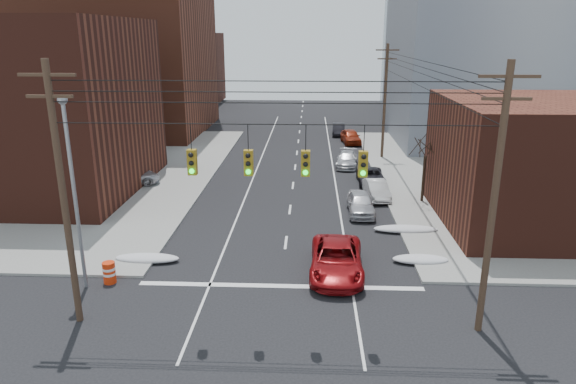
# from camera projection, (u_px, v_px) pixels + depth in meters

# --- Properties ---
(ground) EXTENTS (160.00, 160.00, 0.00)m
(ground) POSITION_uv_depth(u_px,v_px,m) (270.00, 369.00, 18.99)
(ground) COLOR black
(ground) RESTS_ON ground
(building_brick_tall) EXTENTS (24.00, 20.00, 30.00)m
(building_brick_tall) POSITION_uv_depth(u_px,v_px,m) (100.00, 6.00, 61.37)
(building_brick_tall) COLOR brown
(building_brick_tall) RESTS_ON ground
(building_brick_near) EXTENTS (20.00, 16.00, 13.00)m
(building_brick_near) POSITION_uv_depth(u_px,v_px,m) (4.00, 107.00, 38.99)
(building_brick_near) COLOR #4B2016
(building_brick_near) RESTS_ON ground
(building_brick_far) EXTENTS (22.00, 18.00, 12.00)m
(building_brick_far) POSITION_uv_depth(u_px,v_px,m) (153.00, 69.00, 88.93)
(building_brick_far) COLOR #4B2016
(building_brick_far) RESTS_ON ground
(building_office) EXTENTS (22.00, 20.00, 25.00)m
(building_office) POSITION_uv_depth(u_px,v_px,m) (499.00, 28.00, 56.36)
(building_office) COLOR gray
(building_office) RESTS_ON ground
(building_glass) EXTENTS (20.00, 18.00, 22.00)m
(building_glass) POSITION_uv_depth(u_px,v_px,m) (454.00, 39.00, 81.53)
(building_glass) COLOR gray
(building_glass) RESTS_ON ground
(building_storefront) EXTENTS (16.00, 12.00, 8.00)m
(building_storefront) POSITION_uv_depth(u_px,v_px,m) (574.00, 164.00, 32.32)
(building_storefront) COLOR #4B2016
(building_storefront) RESTS_ON ground
(utility_pole_left) EXTENTS (2.20, 0.28, 11.00)m
(utility_pole_left) POSITION_uv_depth(u_px,v_px,m) (63.00, 193.00, 20.50)
(utility_pole_left) COLOR #473323
(utility_pole_left) RESTS_ON ground
(utility_pole_right) EXTENTS (2.20, 0.28, 11.00)m
(utility_pole_right) POSITION_uv_depth(u_px,v_px,m) (494.00, 198.00, 19.78)
(utility_pole_right) COLOR #473323
(utility_pole_right) RESTS_ON ground
(utility_pole_far) EXTENTS (2.20, 0.28, 11.00)m
(utility_pole_far) POSITION_uv_depth(u_px,v_px,m) (385.00, 100.00, 49.37)
(utility_pole_far) COLOR #473323
(utility_pole_far) RESTS_ON ground
(traffic_signals) EXTENTS (17.00, 0.42, 2.02)m
(traffic_signals) POSITION_uv_depth(u_px,v_px,m) (277.00, 161.00, 19.70)
(traffic_signals) COLOR black
(traffic_signals) RESTS_ON ground
(street_light) EXTENTS (0.44, 0.44, 9.32)m
(street_light) POSITION_uv_depth(u_px,v_px,m) (72.00, 178.00, 23.48)
(street_light) COLOR gray
(street_light) RESTS_ON ground
(bare_tree) EXTENTS (2.09, 2.20, 4.93)m
(bare_tree) POSITION_uv_depth(u_px,v_px,m) (424.00, 172.00, 36.98)
(bare_tree) COLOR black
(bare_tree) RESTS_ON ground
(snow_nw) EXTENTS (3.50, 1.08, 0.42)m
(snow_nw) POSITION_uv_depth(u_px,v_px,m) (147.00, 258.00, 27.83)
(snow_nw) COLOR silver
(snow_nw) RESTS_ON ground
(snow_ne) EXTENTS (3.00, 1.08, 0.42)m
(snow_ne) POSITION_uv_depth(u_px,v_px,m) (420.00, 259.00, 27.68)
(snow_ne) COLOR silver
(snow_ne) RESTS_ON ground
(snow_east_far) EXTENTS (4.00, 1.08, 0.42)m
(snow_east_far) POSITION_uv_depth(u_px,v_px,m) (406.00, 229.00, 31.97)
(snow_east_far) COLOR silver
(snow_east_far) RESTS_ON ground
(red_pickup) EXTENTS (2.86, 5.83, 1.59)m
(red_pickup) POSITION_uv_depth(u_px,v_px,m) (337.00, 259.00, 26.27)
(red_pickup) COLOR maroon
(red_pickup) RESTS_ON ground
(parked_car_a) EXTENTS (1.77, 4.40, 1.50)m
(parked_car_a) POSITION_uv_depth(u_px,v_px,m) (361.00, 203.00, 35.15)
(parked_car_a) COLOR #BABABF
(parked_car_a) RESTS_ON ground
(parked_car_b) EXTENTS (1.81, 4.22, 1.35)m
(parked_car_b) POSITION_uv_depth(u_px,v_px,m) (377.00, 190.00, 38.43)
(parked_car_b) COLOR silver
(parked_car_b) RESTS_ON ground
(parked_car_c) EXTENTS (2.10, 4.54, 1.26)m
(parked_car_c) POSITION_uv_depth(u_px,v_px,m) (371.00, 176.00, 42.17)
(parked_car_c) COLOR black
(parked_car_c) RESTS_ON ground
(parked_car_d) EXTENTS (2.41, 4.83, 1.35)m
(parked_car_d) POSITION_uv_depth(u_px,v_px,m) (347.00, 159.00, 47.68)
(parked_car_d) COLOR #AFAFB4
(parked_car_d) RESTS_ON ground
(parked_car_e) EXTENTS (2.37, 4.77, 1.56)m
(parked_car_e) POSITION_uv_depth(u_px,v_px,m) (351.00, 137.00, 57.67)
(parked_car_e) COLOR maroon
(parked_car_e) RESTS_ON ground
(parked_car_f) EXTENTS (1.64, 4.24, 1.38)m
(parked_car_f) POSITION_uv_depth(u_px,v_px,m) (339.00, 129.00, 62.56)
(parked_car_f) COLOR black
(parked_car_f) RESTS_ON ground
(lot_car_a) EXTENTS (4.47, 2.44, 1.40)m
(lot_car_a) POSITION_uv_depth(u_px,v_px,m) (89.00, 194.00, 36.71)
(lot_car_a) COLOR silver
(lot_car_a) RESTS_ON sidewalk_nw
(lot_car_b) EXTENTS (5.30, 3.78, 1.34)m
(lot_car_b) POSITION_uv_depth(u_px,v_px,m) (129.00, 177.00, 41.33)
(lot_car_b) COLOR silver
(lot_car_b) RESTS_ON sidewalk_nw
(lot_car_c) EXTENTS (5.51, 3.81, 1.48)m
(lot_car_c) POSITION_uv_depth(u_px,v_px,m) (69.00, 171.00, 42.95)
(lot_car_c) COLOR black
(lot_car_c) RESTS_ON sidewalk_nw
(lot_car_d) EXTENTS (4.00, 2.41, 1.27)m
(lot_car_d) POSITION_uv_depth(u_px,v_px,m) (107.00, 161.00, 46.68)
(lot_car_d) COLOR #AEAEB3
(lot_car_d) RESTS_ON sidewalk_nw
(construction_barrel) EXTENTS (0.83, 0.83, 1.10)m
(construction_barrel) POSITION_uv_depth(u_px,v_px,m) (109.00, 272.00, 25.38)
(construction_barrel) COLOR red
(construction_barrel) RESTS_ON ground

